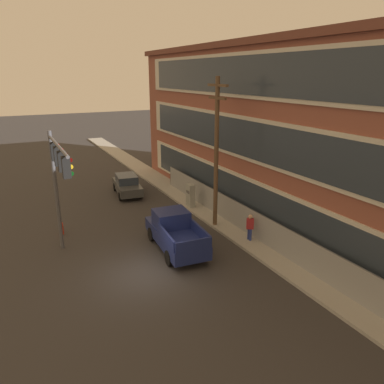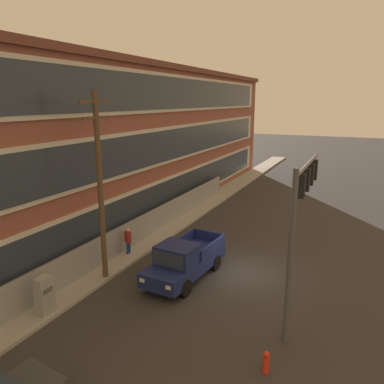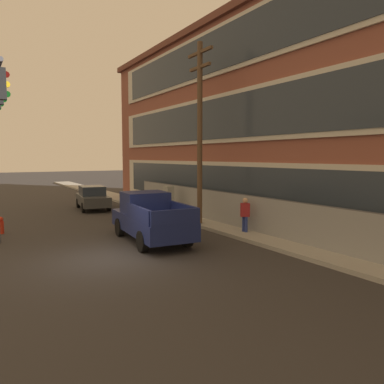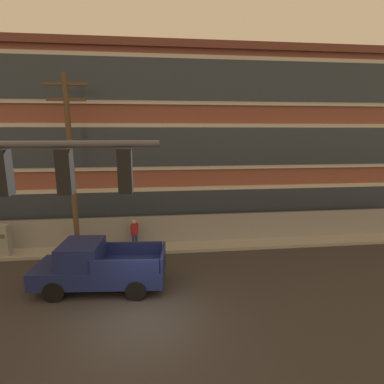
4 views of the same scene
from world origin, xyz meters
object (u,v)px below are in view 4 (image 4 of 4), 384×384
electrical_cabinet (3,242)px  utility_pole_near_corner (71,162)px  pedestrian_near_cabinet (135,232)px  pickup_truck_navy (98,267)px

electrical_cabinet → utility_pole_near_corner: bearing=-2.2°
pedestrian_near_cabinet → electrical_cabinet: bearing=-176.0°
pickup_truck_navy → pedestrian_near_cabinet: size_ratio=3.19×
utility_pole_near_corner → pedestrian_near_cabinet: (2.87, 0.60, -3.97)m
pickup_truck_navy → electrical_cabinet: bearing=146.0°
pickup_truck_navy → utility_pole_near_corner: utility_pole_near_corner is taller
utility_pole_near_corner → pedestrian_near_cabinet: bearing=11.8°
pickup_truck_navy → utility_pole_near_corner: 5.57m
pickup_truck_navy → utility_pole_near_corner: size_ratio=0.59×
electrical_cabinet → pedestrian_near_cabinet: 6.60m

